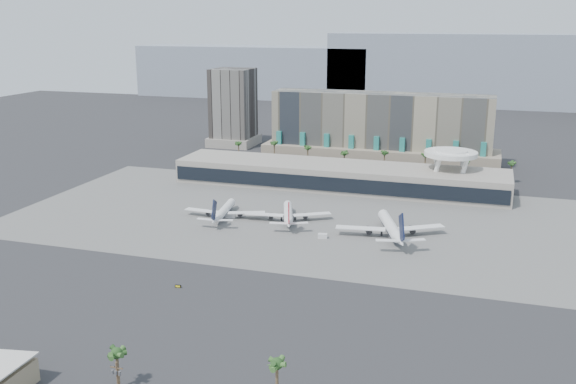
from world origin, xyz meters
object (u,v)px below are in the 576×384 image
(airliner_centre, at_px, (288,214))
(taxiway_sign, at_px, (178,286))
(utility_pole, at_px, (117,382))
(service_vehicle_a, at_px, (230,216))
(service_vehicle_b, at_px, (323,236))
(airliner_left, at_px, (224,211))
(airliner_right, at_px, (391,227))

(airliner_centre, bearing_deg, taxiway_sign, -117.67)
(airliner_centre, distance_m, taxiway_sign, 79.49)
(utility_pole, height_order, service_vehicle_a, utility_pole)
(service_vehicle_b, bearing_deg, taxiway_sign, -128.98)
(utility_pole, xyz_separation_m, airliner_centre, (-5.68, 143.42, -3.79))
(utility_pole, height_order, airliner_left, airliner_left)
(airliner_left, bearing_deg, service_vehicle_a, 11.76)
(airliner_centre, height_order, service_vehicle_a, airliner_centre)
(service_vehicle_a, bearing_deg, utility_pole, -89.31)
(utility_pole, height_order, airliner_right, airliner_right)
(airliner_centre, distance_m, service_vehicle_b, 26.44)
(airliner_left, relative_size, airliner_right, 0.85)
(airliner_centre, relative_size, airliner_right, 0.85)
(service_vehicle_a, bearing_deg, airliner_right, -14.70)
(airliner_centre, relative_size, service_vehicle_a, 8.81)
(airliner_right, height_order, taxiway_sign, airliner_right)
(airliner_right, bearing_deg, service_vehicle_a, 157.38)
(utility_pole, bearing_deg, airliner_right, 73.84)
(airliner_right, bearing_deg, taxiway_sign, -148.85)
(service_vehicle_b, bearing_deg, airliner_left, 153.94)
(utility_pole, height_order, service_vehicle_b, utility_pole)
(airliner_right, bearing_deg, service_vehicle_b, -177.28)
(airliner_left, distance_m, service_vehicle_a, 3.57)
(airliner_left, xyz_separation_m, service_vehicle_a, (2.62, 0.97, -2.23))
(utility_pole, relative_size, airliner_right, 0.27)
(service_vehicle_b, bearing_deg, airliner_right, 11.69)
(service_vehicle_b, xyz_separation_m, taxiway_sign, (-32.71, -61.08, -0.47))
(airliner_left, distance_m, airliner_right, 73.46)
(utility_pole, distance_m, airliner_left, 143.30)
(service_vehicle_b, bearing_deg, utility_pole, -107.22)
(airliner_left, distance_m, taxiway_sign, 75.78)
(taxiway_sign, bearing_deg, airliner_centre, 75.73)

